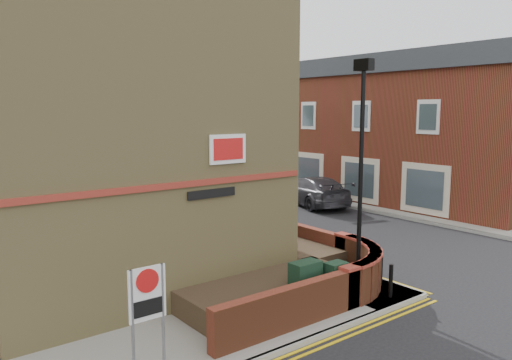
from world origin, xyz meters
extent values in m
plane|color=black|center=(0.00, 0.00, 0.00)|extent=(120.00, 120.00, 0.00)
cube|color=gray|center=(-3.50, 1.50, 0.06)|extent=(13.00, 3.00, 0.12)
cube|color=gray|center=(2.00, 16.00, 0.06)|extent=(2.00, 32.00, 0.12)
cube|color=gray|center=(13.00, 13.00, 0.06)|extent=(4.00, 40.00, 0.12)
cube|color=gray|center=(3.00, 16.00, 0.06)|extent=(0.15, 32.00, 0.12)
cube|color=gray|center=(11.00, 13.00, 0.06)|extent=(0.15, 40.00, 0.12)
cube|color=gold|center=(3.25, 16.00, 0.01)|extent=(0.28, 32.00, 0.01)
cube|color=#A08C55|center=(-3.00, 8.00, 5.62)|extent=(8.00, 10.00, 11.00)
cube|color=maroon|center=(-3.00, 2.97, 3.32)|extent=(7.80, 0.06, 0.15)
cube|color=white|center=(-1.50, 2.96, 4.12)|extent=(1.10, 0.05, 0.75)
cube|color=black|center=(-2.00, 2.96, 3.02)|extent=(1.40, 0.04, 0.22)
cylinder|color=black|center=(1.60, 1.20, 3.12)|extent=(0.12, 0.12, 6.00)
cylinder|color=black|center=(1.60, 1.20, 0.52)|extent=(0.20, 0.20, 0.80)
cube|color=black|center=(1.60, 1.20, 6.27)|extent=(0.25, 0.50, 0.30)
cube|color=black|center=(-0.30, 1.30, 0.72)|extent=(0.80, 0.45, 1.20)
cube|color=black|center=(0.50, 1.00, 0.67)|extent=(0.55, 0.40, 1.10)
cylinder|color=black|center=(2.00, 0.40, 0.57)|extent=(0.11, 0.11, 0.90)
cylinder|color=black|center=(2.60, 1.20, 0.57)|extent=(0.11, 0.11, 0.90)
cylinder|color=slate|center=(-5.30, 0.50, 1.22)|extent=(0.06, 0.06, 2.20)
cylinder|color=slate|center=(-4.70, 0.50, 1.22)|extent=(0.06, 0.06, 2.20)
cube|color=white|center=(-5.00, 0.50, 1.82)|extent=(0.72, 0.04, 1.00)
cylinder|color=red|center=(-5.00, 0.47, 2.07)|extent=(0.44, 0.02, 0.44)
cube|color=brown|center=(14.50, 17.00, 3.50)|extent=(5.00, 30.00, 7.00)
cube|color=#2B2F33|center=(14.50, 17.00, 7.50)|extent=(5.40, 30.40, 1.00)
cube|color=beige|center=(14.50, 38.00, 3.50)|extent=(5.00, 12.00, 7.00)
cube|color=#2B2F33|center=(14.50, 38.00, 7.50)|extent=(5.40, 12.40, 1.00)
cylinder|color=#382B1E|center=(2.00, 14.00, 2.40)|extent=(0.24, 0.24, 4.55)
sphere|color=#1B511D|center=(2.00, 14.00, 5.00)|extent=(3.64, 3.64, 3.64)
sphere|color=#1B511D|center=(2.40, 13.70, 4.15)|extent=(2.60, 2.60, 2.60)
sphere|color=#1B511D|center=(1.70, 14.40, 4.54)|extent=(2.86, 2.86, 2.86)
cylinder|color=#382B1E|center=(2.00, 22.00, 2.64)|extent=(0.24, 0.24, 5.04)
sphere|color=#1B511D|center=(2.00, 22.00, 5.52)|extent=(4.03, 4.03, 4.03)
sphere|color=#1B511D|center=(2.40, 21.70, 4.58)|extent=(2.88, 2.88, 2.88)
sphere|color=#1B511D|center=(1.70, 22.40, 5.02)|extent=(3.17, 3.17, 3.17)
cylinder|color=#382B1E|center=(2.00, 30.00, 2.50)|extent=(0.24, 0.24, 4.76)
sphere|color=#1B511D|center=(2.00, 30.00, 5.22)|extent=(3.81, 3.81, 3.81)
sphere|color=#1B511D|center=(2.40, 29.70, 4.34)|extent=(2.72, 2.72, 2.72)
sphere|color=#1B511D|center=(1.70, 30.40, 4.74)|extent=(2.99, 2.99, 2.99)
cylinder|color=black|center=(2.40, 25.00, 1.72)|extent=(0.10, 0.10, 3.20)
imported|color=black|center=(2.40, 25.00, 3.82)|extent=(0.20, 0.16, 1.00)
imported|color=#A7A9AE|center=(3.60, 11.24, 0.70)|extent=(3.10, 4.45, 1.39)
imported|color=maroon|center=(4.73, 19.40, 0.74)|extent=(3.00, 5.58, 1.49)
imported|color=#2F2E33|center=(10.09, 11.62, 0.79)|extent=(3.66, 5.85, 1.58)
imported|color=#9D9FA4|center=(9.99, 18.16, 0.66)|extent=(2.15, 4.05, 1.31)
camera|label=1|loc=(-8.76, -7.50, 5.09)|focal=35.00mm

